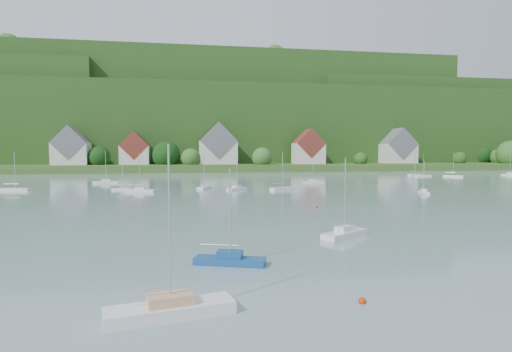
% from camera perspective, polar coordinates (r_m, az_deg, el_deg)
% --- Properties ---
extents(far_shore_strip, '(600.00, 60.00, 3.00)m').
position_cam_1_polar(far_shore_strip, '(198.59, -6.78, 1.24)').
color(far_shore_strip, '#2E4A1B').
rests_on(far_shore_strip, ground).
extents(forested_ridge, '(620.00, 181.22, 69.89)m').
position_cam_1_polar(forested_ridge, '(267.41, -7.44, 6.31)').
color(forested_ridge, '#1D4014').
rests_on(forested_ridge, ground).
extents(village_building_0, '(14.00, 10.40, 16.00)m').
position_cam_1_polar(village_building_0, '(190.76, -23.37, 3.33)').
color(village_building_0, beige).
rests_on(village_building_0, far_shore_strip).
extents(village_building_1, '(12.00, 9.36, 14.00)m').
position_cam_1_polar(village_building_1, '(188.37, -15.80, 3.25)').
color(village_building_1, beige).
rests_on(village_building_1, far_shore_strip).
extents(village_building_2, '(16.00, 11.44, 18.00)m').
position_cam_1_polar(village_building_2, '(186.83, -5.08, 3.82)').
color(village_building_2, beige).
rests_on(village_building_2, far_shore_strip).
extents(village_building_3, '(13.00, 10.40, 15.50)m').
position_cam_1_polar(village_building_3, '(192.15, 6.97, 3.54)').
color(village_building_3, beige).
rests_on(village_building_3, far_shore_strip).
extents(village_building_4, '(15.00, 10.40, 16.50)m').
position_cam_1_polar(village_building_4, '(212.94, 18.37, 3.41)').
color(village_building_4, beige).
rests_on(village_building_4, far_shore_strip).
extents(near_sailboat_1, '(5.33, 3.06, 6.95)m').
position_cam_1_polar(near_sailboat_1, '(31.63, -3.51, -10.95)').
color(near_sailboat_1, navy).
rests_on(near_sailboat_1, ground).
extents(near_sailboat_2, '(6.55, 3.07, 8.53)m').
position_cam_1_polar(near_sailboat_2, '(22.53, -11.34, -16.80)').
color(near_sailboat_2, white).
rests_on(near_sailboat_2, ground).
extents(near_sailboat_3, '(5.51, 4.56, 7.62)m').
position_cam_1_polar(near_sailboat_3, '(42.26, 11.69, -7.39)').
color(near_sailboat_3, white).
rests_on(near_sailboat_3, ground).
extents(mooring_buoy_0, '(0.42, 0.42, 0.42)m').
position_cam_1_polar(mooring_buoy_0, '(24.75, 13.91, -16.08)').
color(mooring_buoy_0, red).
rests_on(mooring_buoy_0, ground).
extents(mooring_buoy_3, '(0.42, 0.42, 0.42)m').
position_cam_1_polar(mooring_buoy_3, '(62.99, 8.05, -4.26)').
color(mooring_buoy_3, red).
rests_on(mooring_buoy_3, ground).
extents(far_sailboat_cluster, '(198.03, 78.86, 8.71)m').
position_cam_1_polar(far_sailboat_cluster, '(117.95, 2.30, -0.59)').
color(far_sailboat_cluster, white).
rests_on(far_sailboat_cluster, ground).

